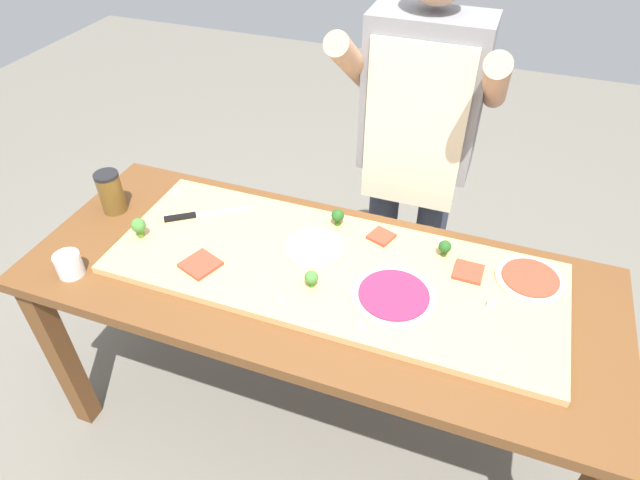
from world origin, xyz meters
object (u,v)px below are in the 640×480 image
Objects in this scene: pizza_slice_center at (200,264)px; broccoli_floret_back_mid at (139,226)px; pizza_whole_tomato_red at (530,279)px; broccoli_floret_center_right at (311,278)px; cheese_crumble_d at (281,301)px; flour_cup at (69,266)px; sauce_jar at (111,192)px; cook_center at (417,142)px; cheese_crumble_b at (175,191)px; pizza_whole_beet_magenta at (394,296)px; broccoli_floret_front_left at (445,247)px; prep_table at (316,298)px; pizza_slice_far_right at (468,272)px; cheese_crumble_a at (441,242)px; cheese_crumble_e at (361,328)px; chefs_knife at (195,215)px; broccoli_floret_back_left at (338,216)px; pizza_whole_cheese_artichoke at (315,247)px; cheese_crumble_c at (491,304)px; pizza_slice_far_left at (381,236)px.

pizza_slice_center is 1.44× the size of broccoli_floret_back_mid.
broccoli_floret_center_right reaches higher than pizza_whole_tomato_red.
broccoli_floret_back_mid is 0.58m from cheese_crumble_d.
flour_cup is at bearing -158.61° from pizza_slice_center.
sauce_jar is (-0.77, 0.25, 0.04)m from cheese_crumble_d.
cheese_crumble_b is at bearing -155.36° from cook_center.
broccoli_floret_front_left is at bearing 66.32° from pizza_whole_beet_magenta.
flour_cup is (-1.37, -0.44, 0.00)m from pizza_whole_tomato_red.
prep_table is 105.01× the size of cheese_crumble_d.
broccoli_floret_center_right is (-0.44, -0.22, 0.03)m from pizza_slice_far_right.
cook_center reaches higher than cheese_crumble_d.
cheese_crumble_a reaches higher than prep_table.
pizza_whole_beet_magenta is 0.93m from cheese_crumble_b.
broccoli_floret_front_left is at bearing -71.91° from cheese_crumble_a.
cheese_crumble_b is 0.94m from cheese_crumble_e.
chefs_knife is at bearing 57.45° from flour_cup.
broccoli_floret_back_left is (-0.02, 0.31, 0.00)m from broccoli_floret_center_right.
chefs_knife and cheese_crumble_a have the same top height.
flour_cup reaches higher than pizza_whole_cheese_artichoke.
prep_table is 0.45m from broccoli_floret_front_left.
broccoli_floret_front_left is 0.25m from cheese_crumble_c.
cook_center is (-0.03, 0.78, 0.17)m from cheese_crumble_e.
broccoli_floret_back_mid is at bearing -176.22° from cheese_crumble_c.
cheese_crumble_d reaches higher than pizza_slice_far_right.
cheese_crumble_d reaches higher than pizza_whole_cheese_artichoke.
prep_table is 32.93× the size of broccoli_floret_center_right.
pizza_whole_beet_magenta is 0.31m from cheese_crumble_a.
prep_table is 7.30× the size of pizza_whole_beet_magenta.
broccoli_floret_center_right is at bearing 5.66° from pizza_slice_center.
cheese_crumble_a reaches higher than pizza_slice_far_right.
cheese_crumble_d is 0.25m from cheese_crumble_e.
cook_center is at bearing 138.45° from pizza_whole_tomato_red.
chefs_knife is at bearing 177.79° from pizza_whole_cheese_artichoke.
chefs_knife is 0.86m from cheese_crumble_a.
sauce_jar reaches higher than pizza_slice_far_right.
pizza_whole_cheese_artichoke is 0.57m from cook_center.
pizza_whole_tomato_red reaches higher than pizza_slice_far_right.
pizza_slice_far_left is 4.17× the size of cheese_crumble_d.
cheese_crumble_d is at bearing -152.76° from pizza_whole_tomato_red.
cheese_crumble_c reaches higher than pizza_whole_tomato_red.
broccoli_floret_center_right is 0.63m from broccoli_floret_back_mid.
cheese_crumble_b is at bearing 154.45° from cheese_crumble_e.
cook_center is at bearing 116.52° from broccoli_floret_front_left.
broccoli_floret_front_left is 1.01m from broccoli_floret_back_mid.
broccoli_floret_back_mid reaches higher than cheese_crumble_e.
cheese_crumble_c reaches higher than pizza_slice_far_left.
pizza_slice_far_left is 0.16m from broccoli_floret_back_left.
prep_table is at bearing 74.97° from cheese_crumble_d.
cheese_crumble_c reaches higher than cheese_crumble_a.
broccoli_floret_center_right reaches higher than pizza_slice_far_right.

